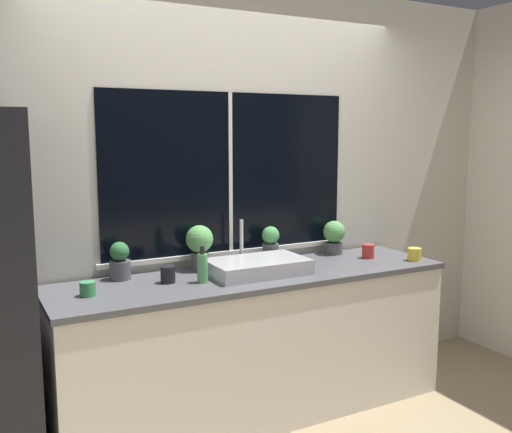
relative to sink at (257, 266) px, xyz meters
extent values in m
cube|color=beige|center=(-0.01, 0.39, 0.41)|extent=(8.00, 0.06, 2.70)
cube|color=black|center=(-0.01, 0.36, 0.54)|extent=(1.70, 0.01, 1.02)
cube|color=silver|center=(-0.01, 0.35, 0.54)|extent=(0.02, 0.01, 1.02)
cube|color=silver|center=(-0.01, 0.35, 0.02)|extent=(1.76, 0.04, 0.03)
cube|color=beige|center=(2.19, 1.19, 0.41)|extent=(0.06, 7.00, 2.70)
cube|color=silver|center=(-0.01, 0.01, -0.51)|extent=(2.44, 0.63, 0.86)
cube|color=#4C4C51|center=(-0.01, 0.01, -0.06)|extent=(2.46, 0.66, 0.03)
cube|color=#ADADB2|center=(0.00, 0.00, 0.00)|extent=(0.59, 0.37, 0.09)
cylinder|color=#B7B7BC|center=(0.00, 0.21, -0.03)|extent=(0.04, 0.04, 0.03)
cylinder|color=#B7B7BC|center=(0.00, 0.21, 0.12)|extent=(0.02, 0.02, 0.27)
cylinder|color=#4C4C51|center=(-0.77, 0.25, 0.01)|extent=(0.12, 0.12, 0.11)
sphere|color=#2D6638|center=(-0.77, 0.25, 0.12)|extent=(0.11, 0.11, 0.11)
cylinder|color=#4C4C51|center=(-0.27, 0.25, 0.01)|extent=(0.11, 0.11, 0.11)
sphere|color=#569951|center=(-0.27, 0.25, 0.15)|extent=(0.17, 0.17, 0.17)
cylinder|color=#4C4C51|center=(0.24, 0.25, 0.01)|extent=(0.11, 0.11, 0.12)
sphere|color=#478E4C|center=(0.24, 0.25, 0.13)|extent=(0.12, 0.12, 0.12)
cylinder|color=#4C4C51|center=(0.75, 0.25, -0.01)|extent=(0.12, 0.12, 0.08)
sphere|color=#569951|center=(0.75, 0.25, 0.11)|extent=(0.15, 0.15, 0.15)
cylinder|color=#519E5B|center=(-0.37, -0.03, 0.04)|extent=(0.06, 0.06, 0.16)
cylinder|color=black|center=(-0.37, -0.03, 0.14)|extent=(0.03, 0.03, 0.05)
cylinder|color=black|center=(-0.55, 0.05, 0.00)|extent=(0.08, 0.08, 0.10)
cylinder|color=gold|center=(1.10, -0.17, 0.00)|extent=(0.09, 0.09, 0.09)
cylinder|color=#B72D28|center=(0.88, 0.03, 0.00)|extent=(0.08, 0.08, 0.09)
cylinder|color=#38844C|center=(-1.01, -0.01, -0.01)|extent=(0.08, 0.08, 0.08)
camera|label=1|loc=(-1.58, -2.97, 0.80)|focal=40.00mm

